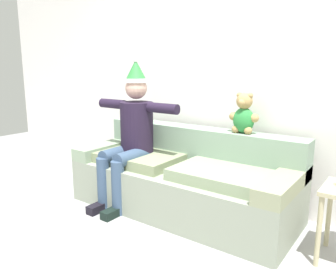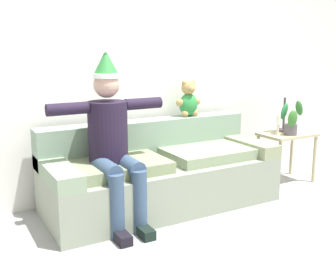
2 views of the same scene
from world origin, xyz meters
name	(u,v)px [view 1 (image 1 of 2)]	position (x,y,z in m)	size (l,w,h in m)	color
ground_plane	(108,254)	(0.00, 0.00, 0.00)	(10.00, 10.00, 0.00)	#979698
back_wall	(212,72)	(0.00, 1.55, 1.35)	(7.00, 0.10, 2.70)	silver
couch	(184,179)	(0.00, 1.03, 0.32)	(2.20, 0.87, 0.79)	gray
person_seated	(131,131)	(-0.54, 0.87, 0.76)	(1.02, 0.77, 1.51)	black
teddy_bear	(244,115)	(0.49, 1.30, 0.96)	(0.29, 0.17, 0.38)	#2B813C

